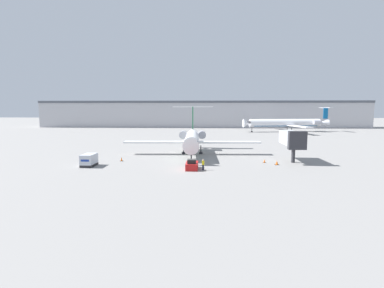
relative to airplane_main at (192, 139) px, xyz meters
name	(u,v)px	position (x,y,z in m)	size (l,w,h in m)	color
ground_plane	(190,170)	(0.45, -17.53, -3.51)	(600.00, 600.00, 0.00)	gray
terminal_building	(202,114)	(0.45, 102.47, 3.83)	(180.00, 16.80, 14.63)	#B2B2B7
airplane_main	(192,139)	(0.00, 0.00, 0.00)	(30.75, 25.98, 10.86)	white
pushback_tug	(192,165)	(0.82, -16.99, -2.83)	(2.01, 4.04, 1.83)	#B21919
luggage_cart	(89,160)	(-17.73, -15.19, -2.41)	(2.05, 3.67, 2.19)	#232326
worker_near_tug	(203,164)	(2.73, -17.60, -2.54)	(0.40, 0.26, 1.84)	#232838
traffic_cone_left	(122,159)	(-13.44, -9.65, -3.11)	(0.51, 0.51, 0.83)	black
traffic_cone_right	(264,161)	(14.35, -10.03, -3.19)	(0.52, 0.52, 0.68)	black
traffic_cone_mid	(277,163)	(16.20, -12.14, -3.14)	(0.72, 0.72, 0.77)	black
airplane_parked_far_left	(287,123)	(39.18, 69.51, 0.35)	(39.56, 39.59, 10.84)	white
jet_bridge	(292,139)	(19.81, -8.19, 0.93)	(3.20, 9.22, 6.19)	#2D2D33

